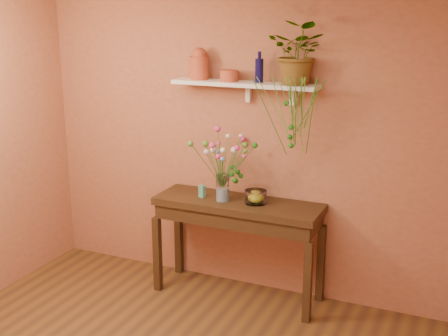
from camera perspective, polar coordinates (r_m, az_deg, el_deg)
room at (r=3.58m, az=-10.13°, el=-4.50°), size 4.04×4.04×2.70m
sideboard at (r=5.20m, az=1.37°, el=-4.61°), size 1.49×0.48×0.91m
wall_shelf at (r=5.05m, az=2.14°, el=8.13°), size 1.30×0.24×0.19m
terracotta_jug at (r=5.21m, az=-2.42°, el=10.08°), size 0.20×0.20×0.28m
terracotta_pot at (r=5.08m, az=0.52°, el=8.99°), size 0.18×0.18×0.10m
blue_bottle at (r=5.00m, az=3.45°, el=9.52°), size 0.09×0.09×0.26m
spider_plant at (r=4.87m, az=7.33°, el=11.08°), size 0.51×0.46×0.52m
plant_fronds at (r=4.79m, az=6.69°, el=5.00°), size 0.61×0.28×0.67m
glass_vase at (r=5.13m, az=-0.13°, el=-2.11°), size 0.12×0.12×0.24m
bouquet at (r=5.04m, az=0.14°, el=1.44°), size 0.55×0.53×0.52m
glass_bowl at (r=5.09m, az=3.11°, el=-2.87°), size 0.19×0.19×0.12m
lemon at (r=5.11m, az=3.11°, el=-2.86°), size 0.09×0.09×0.09m
carton at (r=5.24m, az=-2.15°, el=-2.29°), size 0.06×0.06×0.11m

